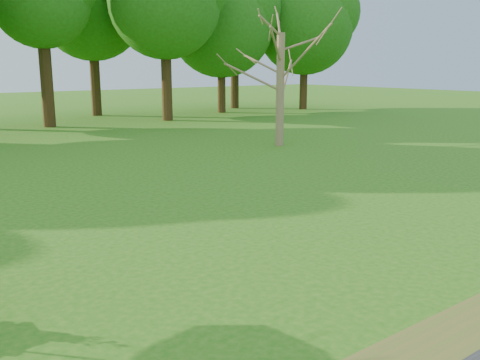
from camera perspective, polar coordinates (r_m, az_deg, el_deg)
ground at (r=7.11m, az=-9.74°, el=-14.12°), size 120.00×120.00×0.00m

